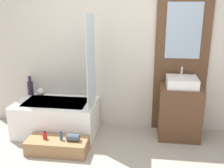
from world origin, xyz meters
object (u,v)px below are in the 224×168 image
Objects in this scene: sink at (182,82)px; bottle_soap_primary at (45,135)px; vase_tall_dark at (30,87)px; bathtub at (57,117)px; wooden_step_bench at (57,146)px; bottle_soap_secondary at (61,136)px; vase_round_light at (41,92)px.

bottle_soap_primary is at bearing -159.80° from sink.
bathtub is at bearing -27.78° from vase_tall_dark.
bathtub is 2.82× the size of sink.
wooden_step_bench is (0.18, -0.54, -0.15)m from bathtub.
vase_tall_dark reaches higher than bathtub.
wooden_step_bench is at bearing -49.72° from vase_tall_dark.
bottle_soap_secondary is (-1.53, -0.64, -0.59)m from sink.
bottle_soap_primary is 0.92× the size of bottle_soap_secondary.
vase_round_light is at bearing 122.84° from wooden_step_bench.
sink is (1.77, 0.11, 0.58)m from bathtub.
bathtub is 0.50m from vase_round_light.
vase_tall_dark is at bearing 132.68° from bottle_soap_secondary.
vase_tall_dark is at bearing 122.99° from bottle_soap_primary.
vase_tall_dark is at bearing 130.28° from wooden_step_bench.
wooden_step_bench is 0.21m from bottle_soap_primary.
wooden_step_bench is 1.16m from vase_tall_dark.
bottle_soap_secondary is (0.22, 0.00, 0.00)m from bottle_soap_primary.
vase_tall_dark is 0.18m from vase_round_light.
bottle_soap_primary is at bearing 180.00° from wooden_step_bench.
sink is 2.12m from vase_round_light.
vase_round_light reaches higher than wooden_step_bench.
vase_tall_dark reaches higher than bottle_soap_secondary.
bottle_soap_primary is 0.22m from bottle_soap_secondary.
sink reaches higher than bottle_soap_secondary.
bathtub is 1.87m from sink.
sink reaches higher than bathtub.
wooden_step_bench is at bearing -157.98° from sink.
wooden_step_bench is 0.16m from bottle_soap_secondary.
bathtub is 10.48× the size of bottle_soap_primary.
sink is 3.43× the size of bottle_soap_secondary.
vase_round_light reaches higher than bottle_soap_primary.
vase_tall_dark reaches higher than wooden_step_bench.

